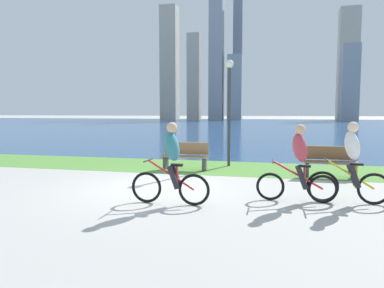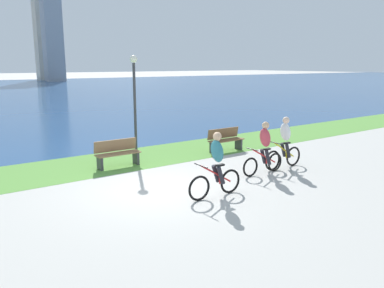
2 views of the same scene
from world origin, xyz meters
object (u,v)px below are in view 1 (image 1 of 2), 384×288
(bench_near_path, at_px, (330,162))
(lamppost_tall, at_px, (229,96))
(bench_far_along_path, at_px, (185,156))
(cyclist_trailing, at_px, (299,163))
(cyclist_lead, at_px, (171,164))
(cyclist_distant_rear, at_px, (351,163))

(bench_near_path, distance_m, lamppost_tall, 3.99)
(bench_far_along_path, bearing_deg, cyclist_trailing, -46.05)
(bench_far_along_path, relative_size, lamppost_tall, 0.41)
(cyclist_lead, distance_m, cyclist_distant_rear, 3.69)
(cyclist_lead, xyz_separation_m, lamppost_tall, (0.50, 5.40, 1.59))
(cyclist_distant_rear, height_order, bench_far_along_path, cyclist_distant_rear)
(bench_near_path, height_order, bench_far_along_path, same)
(cyclist_lead, distance_m, bench_near_path, 5.38)
(bench_far_along_path, bearing_deg, cyclist_lead, -79.54)
(cyclist_distant_rear, distance_m, lamppost_tall, 5.68)
(bench_near_path, bearing_deg, cyclist_lead, -132.77)
(cyclist_trailing, bearing_deg, bench_near_path, 70.77)
(bench_far_along_path, bearing_deg, lamppost_tall, 41.72)
(cyclist_trailing, xyz_separation_m, bench_far_along_path, (-3.33, 3.46, -0.38))
(cyclist_lead, distance_m, bench_far_along_path, 4.34)
(bench_near_path, relative_size, lamppost_tall, 0.41)
(cyclist_lead, distance_m, cyclist_trailing, 2.67)
(cyclist_lead, xyz_separation_m, bench_far_along_path, (-0.79, 4.25, -0.39))
(bench_near_path, xyz_separation_m, lamppost_tall, (-3.14, 1.46, 1.98))
(cyclist_trailing, distance_m, bench_near_path, 3.35)
(cyclist_lead, bearing_deg, bench_far_along_path, 100.46)
(cyclist_lead, height_order, bench_far_along_path, cyclist_lead)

